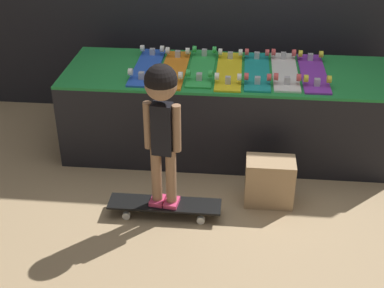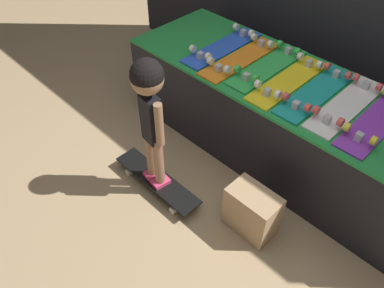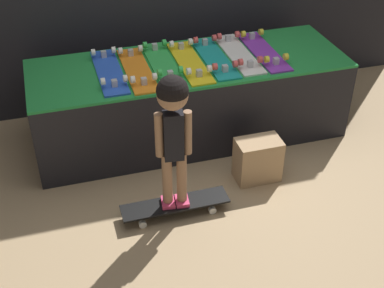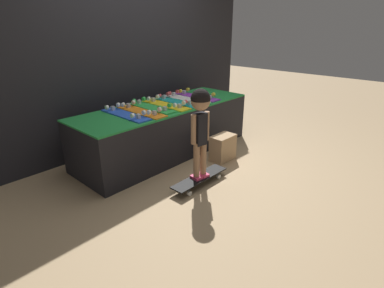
{
  "view_description": "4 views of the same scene",
  "coord_description": "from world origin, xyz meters",
  "px_view_note": "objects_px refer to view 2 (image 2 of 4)",
  "views": [
    {
      "loc": [
        0.08,
        -3.27,
        2.2
      ],
      "look_at": [
        -0.22,
        -0.14,
        0.38
      ],
      "focal_mm": 50.0,
      "sensor_mm": 36.0,
      "label": 1
    },
    {
      "loc": [
        1.06,
        -1.51,
        2.13
      ],
      "look_at": [
        -0.23,
        -0.22,
        0.39
      ],
      "focal_mm": 35.0,
      "sensor_mm": 36.0,
      "label": 2
    },
    {
      "loc": [
        -1.05,
        -3.13,
        2.53
      ],
      "look_at": [
        -0.17,
        -0.15,
        0.35
      ],
      "focal_mm": 50.0,
      "sensor_mm": 36.0,
      "label": 3
    },
    {
      "loc": [
        -2.58,
        -2.34,
        1.67
      ],
      "look_at": [
        -0.22,
        -0.18,
        0.37
      ],
      "focal_mm": 28.0,
      "sensor_mm": 36.0,
      "label": 4
    }
  ],
  "objects_px": {
    "skateboard_teal_on_rack": "(316,92)",
    "skateboard_white_on_rack": "(347,104)",
    "skateboard_orange_on_rack": "(241,58)",
    "skateboard_yellow_on_rack": "(289,80)",
    "child": "(149,103)",
    "skateboard_on_floor": "(157,180)",
    "skateboard_purple_on_rack": "(377,120)",
    "storage_box": "(252,211)",
    "skateboard_green_on_rack": "(268,66)",
    "skateboard_blue_on_rack": "(223,46)"
  },
  "relations": [
    {
      "from": "skateboard_white_on_rack",
      "to": "storage_box",
      "type": "bearing_deg",
      "value": -97.67
    },
    {
      "from": "skateboard_yellow_on_rack",
      "to": "skateboard_on_floor",
      "type": "relative_size",
      "value": 1.0
    },
    {
      "from": "child",
      "to": "skateboard_on_floor",
      "type": "bearing_deg",
      "value": 7.24
    },
    {
      "from": "skateboard_orange_on_rack",
      "to": "skateboard_white_on_rack",
      "type": "height_order",
      "value": "same"
    },
    {
      "from": "skateboard_blue_on_rack",
      "to": "skateboard_on_floor",
      "type": "bearing_deg",
      "value": -75.11
    },
    {
      "from": "skateboard_blue_on_rack",
      "to": "skateboard_teal_on_rack",
      "type": "distance_m",
      "value": 0.83
    },
    {
      "from": "skateboard_green_on_rack",
      "to": "skateboard_white_on_rack",
      "type": "bearing_deg",
      "value": -0.9
    },
    {
      "from": "skateboard_teal_on_rack",
      "to": "skateboard_yellow_on_rack",
      "type": "bearing_deg",
      "value": -175.47
    },
    {
      "from": "storage_box",
      "to": "child",
      "type": "bearing_deg",
      "value": -163.18
    },
    {
      "from": "skateboard_yellow_on_rack",
      "to": "skateboard_purple_on_rack",
      "type": "xyz_separation_m",
      "value": [
        0.62,
        0.02,
        0.0
      ]
    },
    {
      "from": "child",
      "to": "skateboard_teal_on_rack",
      "type": "bearing_deg",
      "value": 65.35
    },
    {
      "from": "skateboard_green_on_rack",
      "to": "child",
      "type": "xyz_separation_m",
      "value": [
        -0.17,
        -0.96,
        0.1
      ]
    },
    {
      "from": "skateboard_yellow_on_rack",
      "to": "skateboard_white_on_rack",
      "type": "bearing_deg",
      "value": 4.58
    },
    {
      "from": "skateboard_orange_on_rack",
      "to": "skateboard_yellow_on_rack",
      "type": "height_order",
      "value": "same"
    },
    {
      "from": "skateboard_orange_on_rack",
      "to": "child",
      "type": "xyz_separation_m",
      "value": [
        0.04,
        -0.91,
        0.1
      ]
    },
    {
      "from": "skateboard_purple_on_rack",
      "to": "skateboard_white_on_rack",
      "type": "bearing_deg",
      "value": 176.75
    },
    {
      "from": "skateboard_yellow_on_rack",
      "to": "skateboard_on_floor",
      "type": "xyz_separation_m",
      "value": [
        -0.37,
        -0.92,
        -0.6
      ]
    },
    {
      "from": "skateboard_yellow_on_rack",
      "to": "skateboard_teal_on_rack",
      "type": "relative_size",
      "value": 1.0
    },
    {
      "from": "skateboard_yellow_on_rack",
      "to": "skateboard_teal_on_rack",
      "type": "distance_m",
      "value": 0.21
    },
    {
      "from": "skateboard_blue_on_rack",
      "to": "child",
      "type": "height_order",
      "value": "child"
    },
    {
      "from": "skateboard_on_floor",
      "to": "storage_box",
      "type": "xyz_separation_m",
      "value": [
        0.69,
        0.21,
        0.09
      ]
    },
    {
      "from": "skateboard_on_floor",
      "to": "skateboard_teal_on_rack",
      "type": "bearing_deg",
      "value": 58.11
    },
    {
      "from": "skateboard_green_on_rack",
      "to": "child",
      "type": "relative_size",
      "value": 0.77
    },
    {
      "from": "skateboard_white_on_rack",
      "to": "skateboard_on_floor",
      "type": "distance_m",
      "value": 1.38
    },
    {
      "from": "skateboard_on_floor",
      "to": "skateboard_yellow_on_rack",
      "type": "bearing_deg",
      "value": 67.85
    },
    {
      "from": "skateboard_white_on_rack",
      "to": "storage_box",
      "type": "xyz_separation_m",
      "value": [
        -0.1,
        -0.74,
        -0.51
      ]
    },
    {
      "from": "skateboard_purple_on_rack",
      "to": "storage_box",
      "type": "bearing_deg",
      "value": -112.84
    },
    {
      "from": "skateboard_blue_on_rack",
      "to": "skateboard_on_floor",
      "type": "relative_size",
      "value": 1.0
    },
    {
      "from": "skateboard_on_floor",
      "to": "child",
      "type": "xyz_separation_m",
      "value": [
        -0.0,
        0.0,
        0.7
      ]
    },
    {
      "from": "skateboard_on_floor",
      "to": "skateboard_purple_on_rack",
      "type": "bearing_deg",
      "value": 43.29
    },
    {
      "from": "skateboard_teal_on_rack",
      "to": "skateboard_white_on_rack",
      "type": "xyz_separation_m",
      "value": [
        0.21,
        0.02,
        0.0
      ]
    },
    {
      "from": "skateboard_yellow_on_rack",
      "to": "storage_box",
      "type": "xyz_separation_m",
      "value": [
        0.32,
        -0.71,
        -0.51
      ]
    },
    {
      "from": "skateboard_yellow_on_rack",
      "to": "skateboard_purple_on_rack",
      "type": "bearing_deg",
      "value": 1.97
    },
    {
      "from": "skateboard_teal_on_rack",
      "to": "child",
      "type": "relative_size",
      "value": 0.77
    },
    {
      "from": "skateboard_purple_on_rack",
      "to": "child",
      "type": "distance_m",
      "value": 1.38
    },
    {
      "from": "skateboard_blue_on_rack",
      "to": "skateboard_purple_on_rack",
      "type": "relative_size",
      "value": 1.0
    },
    {
      "from": "skateboard_purple_on_rack",
      "to": "storage_box",
      "type": "xyz_separation_m",
      "value": [
        -0.31,
        -0.73,
        -0.51
      ]
    },
    {
      "from": "skateboard_orange_on_rack",
      "to": "skateboard_green_on_rack",
      "type": "relative_size",
      "value": 1.0
    },
    {
      "from": "skateboard_green_on_rack",
      "to": "skateboard_on_floor",
      "type": "bearing_deg",
      "value": -99.78
    },
    {
      "from": "skateboard_yellow_on_rack",
      "to": "child",
      "type": "xyz_separation_m",
      "value": [
        -0.37,
        -0.92,
        0.1
      ]
    },
    {
      "from": "skateboard_orange_on_rack",
      "to": "skateboard_green_on_rack",
      "type": "xyz_separation_m",
      "value": [
        0.21,
        0.05,
        0.0
      ]
    },
    {
      "from": "skateboard_blue_on_rack",
      "to": "skateboard_teal_on_rack",
      "type": "height_order",
      "value": "same"
    },
    {
      "from": "skateboard_purple_on_rack",
      "to": "skateboard_on_floor",
      "type": "relative_size",
      "value": 1.0
    },
    {
      "from": "skateboard_blue_on_rack",
      "to": "storage_box",
      "type": "relative_size",
      "value": 2.24
    },
    {
      "from": "skateboard_teal_on_rack",
      "to": "skateboard_on_floor",
      "type": "bearing_deg",
      "value": -121.89
    },
    {
      "from": "skateboard_orange_on_rack",
      "to": "skateboard_yellow_on_rack",
      "type": "relative_size",
      "value": 1.0
    },
    {
      "from": "skateboard_teal_on_rack",
      "to": "skateboard_white_on_rack",
      "type": "relative_size",
      "value": 1.0
    },
    {
      "from": "skateboard_orange_on_rack",
      "to": "child",
      "type": "distance_m",
      "value": 0.92
    },
    {
      "from": "skateboard_teal_on_rack",
      "to": "skateboard_white_on_rack",
      "type": "distance_m",
      "value": 0.21
    },
    {
      "from": "skateboard_green_on_rack",
      "to": "skateboard_white_on_rack",
      "type": "height_order",
      "value": "same"
    }
  ]
}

